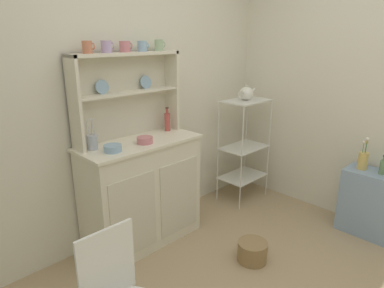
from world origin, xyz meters
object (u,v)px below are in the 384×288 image
Objects in this scene: oil_bottle at (383,167)px; bowl_mixing_large at (113,148)px; flower_vase at (363,159)px; porcelain_teapot at (246,93)px; hutch_cabinet at (142,192)px; jam_bottle at (167,121)px; bakers_rack at (244,141)px; hutch_shelf_unit at (125,89)px; cup_terracotta_0 at (87,47)px; utensil_jar at (92,142)px; floor_basket at (252,251)px; side_shelf_blue at (370,203)px.

bowl_mixing_large is at bearing 144.32° from oil_bottle.
flower_vase is at bearing -32.05° from bowl_mixing_large.
porcelain_teapot is (1.58, -0.01, 0.23)m from bowl_mixing_large.
hutch_cabinet is 4.43× the size of porcelain_teapot.
oil_bottle is (1.82, -1.31, -0.28)m from bowl_mixing_large.
jam_bottle is at bearing 169.21° from porcelain_teapot.
porcelain_teapot is at bearing -3.91° from hutch_cabinet.
bakers_rack is 3.66× the size of flower_vase.
porcelain_teapot is (1.28, -0.25, -0.15)m from hutch_shelf_unit.
hutch_shelf_unit is at bearing 137.97° from flower_vase.
cup_terracotta_0 is (-0.32, 0.12, 1.18)m from hutch_cabinet.
cup_terracotta_0 reaches higher than bowl_mixing_large.
hutch_shelf_unit is 1.32m from porcelain_teapot.
cup_terracotta_0 is 0.95m from jam_bottle.
hutch_shelf_unit is 0.51m from utensil_jar.
flower_vase is at bearing -78.01° from bakers_rack.
flower_vase is (1.15, -1.30, -0.32)m from jam_bottle.
bowl_mixing_large is 0.17m from utensil_jar.
bakers_rack is at bearing 41.76° from floor_basket.
cup_terracotta_0 is 0.39× the size of porcelain_teapot.
bakers_rack is 4.60× the size of floor_basket.
cup_terracotta_0 reaches higher than side_shelf_blue.
floor_basket is at bearing -51.63° from cup_terracotta_0.
porcelain_teapot is at bearing 41.81° from floor_basket.
bakers_rack reaches higher than flower_vase.
hutch_shelf_unit is 1.65m from floor_basket.
hutch_shelf_unit reaches higher than oil_bottle.
bakers_rack is (1.29, -0.09, 0.19)m from hutch_cabinet.
side_shelf_blue is at bearing -38.26° from cup_terracotta_0.
hutch_cabinet is 1.23m from cup_terracotta_0.
hutch_cabinet is 3.36× the size of flower_vase.
hutch_shelf_unit reaches higher than porcelain_teapot.
porcelain_teapot reaches higher than floor_basket.
utensil_jar is at bearing 117.35° from bowl_mixing_large.
oil_bottle is (1.53, -1.54, -0.66)m from hutch_shelf_unit.
utensil_jar is (-0.82, 0.92, 0.89)m from floor_basket.
oil_bottle is at bearing -39.17° from cup_terracotta_0.
flower_vase is at bearing -48.36° from jam_bottle.
floor_basket is 0.80× the size of flower_vase.
bakers_rack is at bearing -3.90° from hutch_cabinet.
bowl_mixing_large is at bearing 179.47° from bakers_rack.
jam_bottle reaches higher than flower_vase.
hutch_cabinet is 1.96m from flower_vase.
hutch_shelf_unit reaches higher than flower_vase.
bakers_rack is at bearing -7.46° from cup_terracotta_0.
hutch_cabinet reaches higher than flower_vase.
floor_basket is at bearing -85.50° from jam_bottle.
hutch_shelf_unit is at bearing 134.68° from oil_bottle.
cup_terracotta_0 is 0.74m from bowl_mixing_large.
porcelain_teapot is at bearing -11.06° from hutch_shelf_unit.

